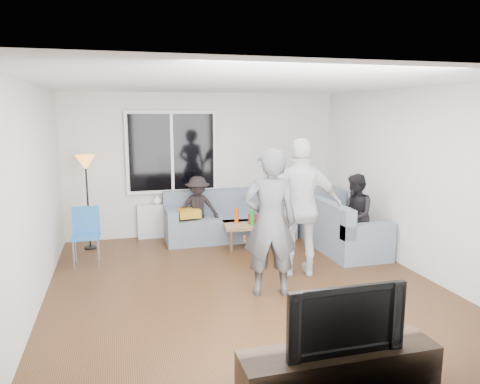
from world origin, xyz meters
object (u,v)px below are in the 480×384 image
object	(u,v)px
coffee_table	(256,234)
tv_console	(339,375)
sofa_back_section	(230,215)
spectator_right	(355,215)
player_right	(302,208)
television	(341,316)
side_chair	(86,237)
player_left	(270,223)
floor_lamp	(88,203)
spectator_back	(198,209)
sofa_right_section	(339,222)

from	to	relation	value
coffee_table	tv_console	xyz separation A→B (m)	(-0.62, -4.20, 0.02)
sofa_back_section	spectator_right	size ratio (longest dim) A/B	1.75
sofa_back_section	tv_console	world-z (taller)	sofa_back_section
player_right	television	size ratio (longest dim) A/B	2.00
side_chair	player_left	distance (m)	2.91
floor_lamp	player_left	world-z (taller)	player_left
side_chair	floor_lamp	size ratio (longest dim) A/B	0.55
coffee_table	spectator_back	distance (m)	1.14
player_left	player_right	distance (m)	0.85
player_left	player_right	world-z (taller)	player_right
sofa_right_section	player_left	world-z (taller)	player_left
tv_console	sofa_back_section	bearing A→B (deg)	86.46
floor_lamp	television	distance (m)	5.22
player_left	television	bearing A→B (deg)	97.12
spectator_back	spectator_right	bearing A→B (deg)	-26.42
sofa_back_section	side_chair	xyz separation A→B (m)	(-2.41, -0.85, 0.01)
sofa_back_section	television	world-z (taller)	television
coffee_table	tv_console	bearing A→B (deg)	-98.38
spectator_right	player_left	bearing A→B (deg)	-42.42
floor_lamp	spectator_back	world-z (taller)	floor_lamp
sofa_right_section	spectator_right	world-z (taller)	spectator_right
tv_console	player_left	bearing A→B (deg)	85.64
player_right	spectator_back	size ratio (longest dim) A/B	1.67
coffee_table	player_left	size ratio (longest dim) A/B	0.60
floor_lamp	television	size ratio (longest dim) A/B	1.63
floor_lamp	television	world-z (taller)	floor_lamp
sofa_right_section	player_left	distance (m)	2.45
tv_console	coffee_table	bearing A→B (deg)	81.62
side_chair	television	bearing A→B (deg)	-60.57
television	spectator_right	bearing A→B (deg)	59.13
player_right	floor_lamp	bearing A→B (deg)	-20.38
sofa_back_section	player_left	size ratio (longest dim) A/B	1.25
sofa_back_section	sofa_right_section	bearing A→B (deg)	-31.08
coffee_table	spectator_back	size ratio (longest dim) A/B	0.96
player_left	side_chair	bearing A→B (deg)	-26.01
floor_lamp	television	xyz separation A→B (m)	(2.11, -4.77, -0.06)
sofa_back_section	player_left	xyz separation A→B (m)	(-0.13, -2.60, 0.50)
sofa_back_section	floor_lamp	xyz separation A→B (m)	(-2.41, -0.00, 0.36)
sofa_right_section	side_chair	world-z (taller)	side_chair
spectator_back	side_chair	bearing A→B (deg)	-146.37
spectator_right	sofa_back_section	bearing A→B (deg)	-116.12
floor_lamp	player_right	xyz separation A→B (m)	(2.93, -2.05, 0.18)
floor_lamp	spectator_back	size ratio (longest dim) A/B	1.36
sofa_right_section	spectator_back	world-z (taller)	spectator_back
coffee_table	spectator_back	world-z (taller)	spectator_back
side_chair	player_left	xyz separation A→B (m)	(2.28, -1.75, 0.49)
coffee_table	spectator_right	size ratio (longest dim) A/B	0.84
sofa_right_section	player_right	size ratio (longest dim) A/B	1.04
player_right	sofa_right_section	bearing A→B (deg)	-122.78
spectator_right	tv_console	world-z (taller)	spectator_right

